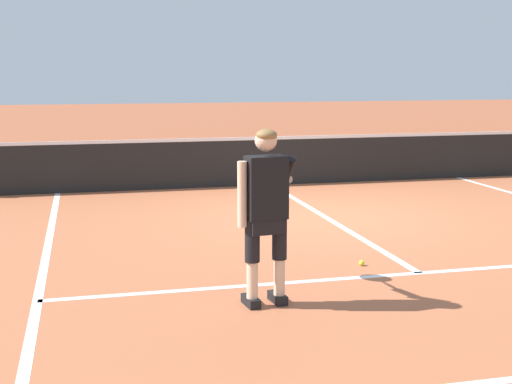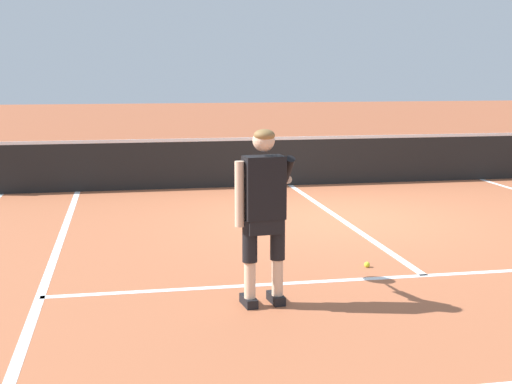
% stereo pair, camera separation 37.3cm
% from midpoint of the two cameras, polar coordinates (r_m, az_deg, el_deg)
% --- Properties ---
extents(ground_plane, '(80.00, 80.00, 0.00)m').
position_cam_midpoint_polar(ground_plane, '(11.06, 7.58, -2.04)').
color(ground_plane, '#9E5133').
extents(court_inner_surface, '(10.98, 9.51, 0.00)m').
position_cam_midpoint_polar(court_inner_surface, '(9.78, 10.12, -3.66)').
color(court_inner_surface, '#B2603D').
rests_on(court_inner_surface, ground).
extents(line_service, '(8.23, 0.10, 0.01)m').
position_cam_midpoint_polar(line_service, '(8.14, 14.75, -6.55)').
color(line_service, white).
rests_on(line_service, ground).
extents(line_centre_service, '(0.10, 6.40, 0.01)m').
position_cam_midpoint_polar(line_centre_service, '(11.02, 7.64, -2.06)').
color(line_centre_service, white).
rests_on(line_centre_service, ground).
extents(line_singles_left, '(0.10, 9.11, 0.01)m').
position_cam_midpoint_polar(line_singles_left, '(9.19, -14.73, -4.69)').
color(line_singles_left, white).
rests_on(line_singles_left, ground).
extents(tennis_net, '(11.96, 0.08, 1.07)m').
position_cam_midpoint_polar(tennis_net, '(13.98, 3.57, 2.55)').
color(tennis_net, '#333338').
rests_on(tennis_net, ground).
extents(tennis_player, '(0.61, 1.17, 1.71)m').
position_cam_midpoint_polar(tennis_player, '(6.70, 2.22, -1.05)').
color(tennis_player, black).
rests_on(tennis_player, ground).
extents(tennis_ball_near_feet, '(0.07, 0.07, 0.07)m').
position_cam_midpoint_polar(tennis_ball_near_feet, '(8.33, 10.24, -5.81)').
color(tennis_ball_near_feet, '#CCE02D').
rests_on(tennis_ball_near_feet, ground).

